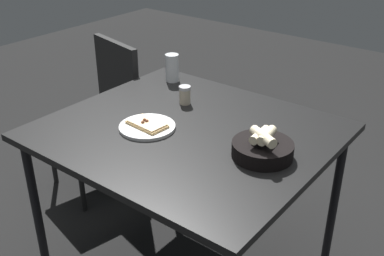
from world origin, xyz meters
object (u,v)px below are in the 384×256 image
at_px(dining_table, 188,141).
at_px(beer_glass, 172,70).
at_px(bread_basket, 263,148).
at_px(pizza_plate, 147,126).
at_px(pepper_shaker, 185,96).
at_px(chair_near, 102,108).

distance_m(dining_table, beer_glass, 0.58).
xyz_separation_m(bread_basket, beer_glass, (-0.78, 0.40, 0.03)).
height_order(pizza_plate, pepper_shaker, pepper_shaker).
xyz_separation_m(pizza_plate, bread_basket, (0.51, 0.09, 0.03)).
bearing_deg(pepper_shaker, dining_table, -49.01).
bearing_deg(dining_table, pepper_shaker, 130.99).
xyz_separation_m(bread_basket, pepper_shaker, (-0.54, 0.21, 0.00)).
xyz_separation_m(beer_glass, pepper_shaker, (0.24, -0.19, -0.02)).
xyz_separation_m(dining_table, chair_near, (-0.87, 0.28, -0.19)).
bearing_deg(bread_basket, pepper_shaker, 159.15).
distance_m(bread_basket, chair_near, 1.30).
height_order(dining_table, beer_glass, beer_glass).
bearing_deg(chair_near, pepper_shaker, -6.77).
relative_size(bread_basket, pepper_shaker, 2.67).
height_order(beer_glass, pepper_shaker, beer_glass).
height_order(bread_basket, pepper_shaker, bread_basket).
xyz_separation_m(pizza_plate, chair_near, (-0.73, 0.38, -0.26)).
height_order(bread_basket, beer_glass, beer_glass).
height_order(pizza_plate, beer_glass, beer_glass).
bearing_deg(chair_near, beer_glass, 13.00).
relative_size(bread_basket, chair_near, 0.26).
height_order(pepper_shaker, chair_near, chair_near).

